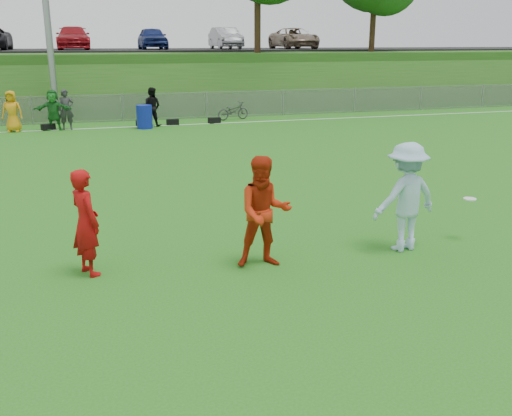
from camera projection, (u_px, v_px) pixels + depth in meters
name	position (u px, v px, depth m)	size (l,w,h in m)	color
ground	(226.00, 294.00, 8.56)	(120.00, 120.00, 0.00)	#236515
sideline_far	(127.00, 127.00, 25.09)	(60.00, 0.10, 0.01)	white
fence	(123.00, 107.00, 26.74)	(58.00, 0.06, 1.30)	gray
berm	(109.00, 76.00, 36.60)	(120.00, 18.00, 3.00)	#265417
parking_lot	(106.00, 50.00, 38.00)	(120.00, 12.00, 0.10)	black
car_row	(87.00, 38.00, 36.54)	(32.04, 5.18, 1.44)	#BDBDBF
spectator_row	(57.00, 110.00, 24.05)	(8.25, 0.96, 1.69)	red
gear_bags	(146.00, 123.00, 25.38)	(7.84, 0.54, 0.26)	black
player_red_left	(86.00, 222.00, 9.07)	(0.64, 0.42, 1.74)	#A70B0B
player_red_center	(264.00, 212.00, 9.39)	(0.91, 0.71, 1.88)	#B5260C
player_blue	(406.00, 197.00, 10.13)	(1.27, 0.73, 1.96)	#A0C6DD
frisbee	(470.00, 199.00, 10.70)	(0.24, 0.24, 0.02)	white
recycling_bin	(144.00, 117.00, 24.55)	(0.67, 0.67, 1.01)	#0E1F99
bicycle	(233.00, 111.00, 27.31)	(0.56, 1.61, 0.85)	#2D2D2F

